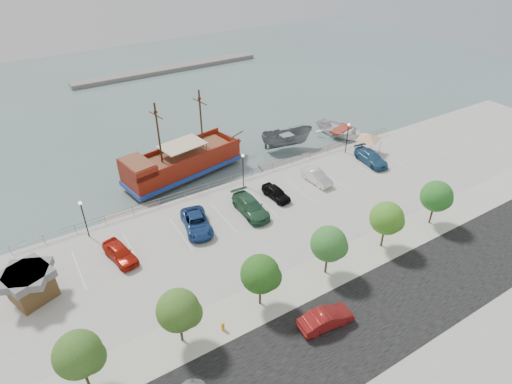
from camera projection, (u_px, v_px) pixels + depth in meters
ground at (273, 221)px, 46.90m from camera, size 160.00×160.00×0.00m
land_slab at (429, 363)px, 31.78m from camera, size 100.00×58.00×1.20m
street at (381, 312)px, 34.99m from camera, size 100.00×8.00×0.04m
sidewalk at (334, 268)px, 39.24m from camera, size 100.00×4.00×0.05m
seawall_railing at (238, 177)px, 51.60m from camera, size 50.00×0.06×1.00m
far_shore at (169, 69)px, 90.09m from camera, size 40.00×3.00×0.80m
pirate_ship at (191, 160)px, 54.49m from camera, size 17.87×7.81×11.10m
patrol_boat at (287, 140)px, 60.12m from camera, size 7.89×4.83×2.86m
speedboat at (341, 131)px, 63.99m from camera, size 7.39×9.05×1.64m
dock_west at (132, 213)px, 47.71m from camera, size 6.44×2.33×0.36m
dock_mid at (287, 164)px, 56.92m from camera, size 7.70×3.30×0.43m
dock_east at (325, 152)px, 59.80m from camera, size 7.10×2.43×0.40m
shed at (30, 284)px, 35.56m from camera, size 4.47×4.47×2.86m
canopy_tent at (369, 134)px, 56.43m from camera, size 4.95×4.95×3.23m
street_sedan at (326, 319)px, 33.50m from camera, size 4.66×2.02×1.49m
fire_hydrant at (223, 326)px, 33.24m from camera, size 0.28×0.28×0.82m
lamp_post_left at (83, 213)px, 41.48m from camera, size 0.36×0.36×4.28m
lamp_post_mid at (243, 164)px, 49.34m from camera, size 0.36×0.36×4.28m
lamp_post_right at (348, 133)px, 56.33m from camera, size 0.36×0.36×4.28m
tree_a at (81, 355)px, 27.83m from camera, size 3.30×3.20×5.00m
tree_b at (180, 311)px, 30.89m from camera, size 3.30×3.20×5.00m
tree_c at (262, 275)px, 33.95m from camera, size 3.30×3.20×5.00m
tree_d at (330, 245)px, 37.01m from camera, size 3.30×3.20×5.00m
tree_e at (388, 219)px, 40.06m from camera, size 3.30×3.20×5.00m
tree_f at (438, 197)px, 43.12m from camera, size 3.30×3.20×5.00m
parked_car_a at (120, 253)px, 39.89m from camera, size 2.70×4.79×1.54m
parked_car_c at (197, 223)px, 43.70m from camera, size 3.58×5.89×1.53m
parked_car_d at (250, 207)px, 45.99m from camera, size 2.48×5.75×1.65m
parked_car_e at (276, 193)px, 48.49m from camera, size 1.91×4.12×1.37m
parked_car_f at (316, 177)px, 51.32m from camera, size 1.82×4.57×1.48m
parked_car_h at (371, 158)px, 55.17m from camera, size 2.70×5.51×1.54m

